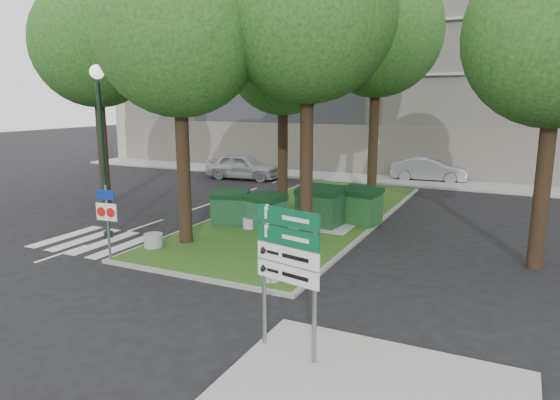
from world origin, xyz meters
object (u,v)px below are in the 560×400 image
Objects in this scene: tree_street_left at (97,31)px; directional_sign at (288,259)px; bollard_mid at (250,223)px; traffic_sign_pole at (107,213)px; street_lamp at (101,131)px; bollard_left at (153,240)px; car_silver at (429,169)px; dumpster_c at (320,206)px; tree_median_mid at (285,46)px; dumpster_b at (266,212)px; litter_bin at (370,212)px; dumpster_a at (230,207)px; dumpster_d at (360,206)px; bollard_right at (271,274)px; car_white at (243,166)px; tree_median_far at (380,18)px; tree_median_near_left at (181,16)px.

directional_sign is (13.11, -8.82, -5.68)m from tree_street_left.
bollard_mid is 0.22× the size of traffic_sign_pole.
street_lamp reaches higher than bollard_mid.
bollard_left is 0.10× the size of street_lamp.
car_silver is (6.09, 19.44, -0.79)m from traffic_sign_pole.
tree_median_mid is at bearing 142.67° from dumpster_c.
litter_bin is (3.09, 2.93, -0.32)m from dumpster_b.
dumpster_a is 0.69× the size of traffic_sign_pole.
dumpster_c reaches higher than dumpster_a.
bollard_mid is at bearing 61.57° from traffic_sign_pole.
dumpster_d is 4.29m from bollard_mid.
tree_street_left reaches higher than bollard_right.
car_white is (-9.97, 7.35, 0.34)m from litter_bin.
bollard_left is at bearing -112.68° from tree_median_far.
car_white reaches higher than bollard_mid.
dumpster_d is at bearing -135.17° from car_white.
tree_median_mid is 16.55× the size of bollard_left.
tree_median_near_left is at bearing -99.32° from dumpster_b.
tree_street_left is 6.29× the size of dumpster_c.
car_silver is at bearing 73.54° from tree_median_near_left.
dumpster_d is 7.02m from bollard_right.
litter_bin is at bearing -132.25° from car_white.
bollard_right is at bearing -26.68° from tree_median_near_left.
tree_median_far is at bearing 68.80° from bollard_mid.
dumpster_a is 0.27× the size of street_lamp.
tree_median_near_left is 7.09m from bollard_left.
dumpster_a is at bearing -141.29° from dumpster_d.
traffic_sign_pole reaches higher than bollard_mid.
dumpster_b is (1.52, 2.66, -6.57)m from tree_median_near_left.
car_silver reaches higher than bollard_left.
tree_median_far is 14.08m from bollard_right.
bollard_right is at bearing -1.01° from traffic_sign_pole.
car_white is at bearing 80.13° from tree_street_left.
tree_street_left reaches higher than litter_bin.
tree_median_near_left is 8.22m from dumpster_c.
litter_bin is 0.23× the size of directional_sign.
dumpster_a is 5.47m from litter_bin.
bollard_mid is (0.46, -4.06, -6.67)m from tree_median_mid.
tree_street_left is 2.43× the size of car_white.
bollard_mid is (7.96, -1.06, -7.35)m from tree_street_left.
traffic_sign_pole is at bearing 171.54° from directional_sign.
tree_median_near_left is at bearing -106.11° from dumpster_a.
dumpster_d is at bearing 47.62° from traffic_sign_pole.
dumpster_a is at bearing 130.75° from bollard_right.
dumpster_a is (6.92, -0.71, -6.91)m from tree_street_left.
tree_street_left is 2.54× the size of car_silver.
dumpster_c is at bearing 52.71° from bollard_left.
dumpster_b is at bearing -107.67° from tree_median_far.
tree_median_far is 19.76× the size of bollard_left.
tree_median_far reaches higher than tree_median_near_left.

